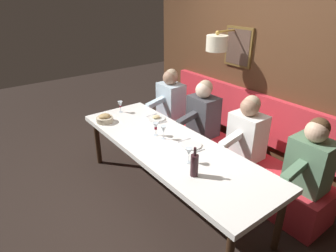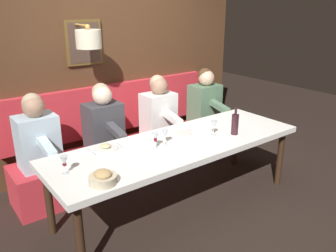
{
  "view_description": "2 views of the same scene",
  "coord_description": "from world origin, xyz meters",
  "views": [
    {
      "loc": [
        -1.77,
        -2.3,
        2.35
      ],
      "look_at": [
        0.05,
        0.1,
        0.92
      ],
      "focal_mm": 31.21,
      "sensor_mm": 36.0,
      "label": 1
    },
    {
      "loc": [
        -2.52,
        2.04,
        2.06
      ],
      "look_at": [
        0.05,
        0.1,
        0.92
      ],
      "focal_mm": 36.84,
      "sensor_mm": 36.0,
      "label": 2
    }
  ],
  "objects": [
    {
      "name": "wine_glass_2",
      "position": [
        0.01,
        0.29,
        0.86
      ],
      "size": [
        0.07,
        0.07,
        0.16
      ],
      "color": "silver",
      "rests_on": "dining_table"
    },
    {
      "name": "banquette_bench",
      "position": [
        0.89,
        0.0,
        0.23
      ],
      "size": [
        0.52,
        2.91,
        0.45
      ],
      "primitive_type": "cube",
      "color": "red",
      "rests_on": "ground_plane"
    },
    {
      "name": "place_setting_0",
      "position": [
        0.29,
        0.68,
        0.75
      ],
      "size": [
        0.24,
        0.32,
        0.05
      ],
      "color": "silver",
      "rests_on": "dining_table"
    },
    {
      "name": "bread_bowl",
      "position": [
        -0.31,
        1.01,
        0.79
      ],
      "size": [
        0.22,
        0.22,
        0.12
      ],
      "color": "beige",
      "rests_on": "dining_table"
    },
    {
      "name": "back_wall_panel",
      "position": [
        1.46,
        0.01,
        1.36
      ],
      "size": [
        0.59,
        4.11,
        2.9
      ],
      "color": "#51331E",
      "rests_on": "ground_plane"
    },
    {
      "name": "wine_glass_1",
      "position": [
        0.03,
        0.16,
        0.86
      ],
      "size": [
        0.07,
        0.07,
        0.16
      ],
      "color": "silver",
      "rests_on": "dining_table"
    },
    {
      "name": "ground_plane",
      "position": [
        0.0,
        0.0,
        0.0
      ],
      "size": [
        12.0,
        12.0,
        0.0
      ],
      "primitive_type": "plane",
      "color": "black"
    },
    {
      "name": "wine_glass_3",
      "position": [
        0.02,
        1.18,
        0.86
      ],
      "size": [
        0.07,
        0.07,
        0.16
      ],
      "color": "silver",
      "rests_on": "dining_table"
    },
    {
      "name": "place_setting_1",
      "position": [
        0.17,
        -0.16,
        0.75
      ],
      "size": [
        0.24,
        0.32,
        0.01
      ],
      "color": "silver",
      "rests_on": "dining_table"
    },
    {
      "name": "diner_middle",
      "position": [
        0.88,
        0.4,
        0.82
      ],
      "size": [
        0.6,
        0.4,
        0.79
      ],
      "color": "#3D3D42",
      "rests_on": "banquette_bench"
    },
    {
      "name": "wine_glass_0",
      "position": [
        -0.08,
        -0.41,
        0.86
      ],
      "size": [
        0.07,
        0.07,
        0.16
      ],
      "color": "silver",
      "rests_on": "dining_table"
    },
    {
      "name": "dining_table",
      "position": [
        0.0,
        0.0,
        0.68
      ],
      "size": [
        0.9,
        2.71,
        0.74
      ],
      "color": "white",
      "rests_on": "ground_plane"
    },
    {
      "name": "wine_bottle",
      "position": [
        -0.18,
        -0.61,
        0.86
      ],
      "size": [
        0.08,
        0.08,
        0.3
      ],
      "color": "#33191E",
      "rests_on": "dining_table"
    },
    {
      "name": "diner_near",
      "position": [
        0.88,
        -0.37,
        0.82
      ],
      "size": [
        0.6,
        0.4,
        0.79
      ],
      "color": "white",
      "rests_on": "banquette_bench"
    },
    {
      "name": "diner_nearest",
      "position": [
        0.88,
        -1.17,
        0.82
      ],
      "size": [
        0.6,
        0.4,
        0.79
      ],
      "color": "#567A5B",
      "rests_on": "banquette_bench"
    },
    {
      "name": "diner_far",
      "position": [
        0.88,
        1.14,
        0.82
      ],
      "size": [
        0.6,
        0.4,
        0.79
      ],
      "color": "silver",
      "rests_on": "banquette_bench"
    }
  ]
}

